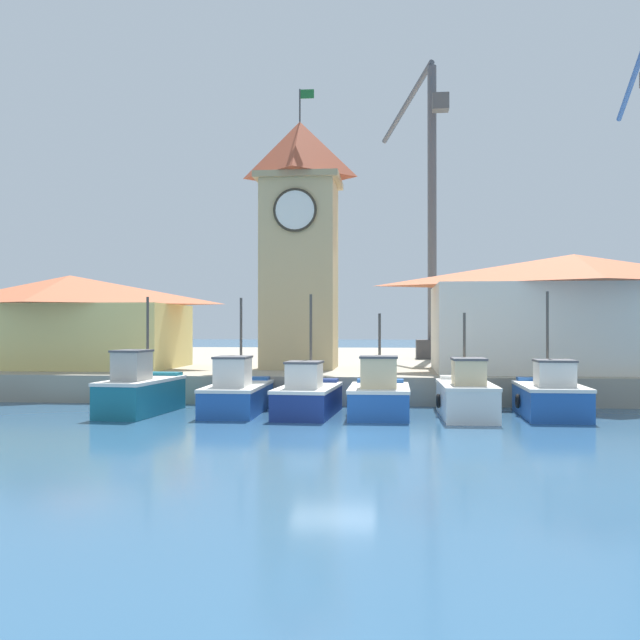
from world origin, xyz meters
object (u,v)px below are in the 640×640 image
fishing_boat_far_left (140,392)px  fishing_boat_left_inner (308,396)px  warehouse_right (574,312)px  warehouse_left (70,320)px  clock_tower (300,238)px  fishing_boat_left_outer (237,394)px  fishing_boat_center (466,396)px  fishing_boat_mid_left (379,396)px  fishing_boat_mid_right (551,396)px  port_crane_near (430,240)px

fishing_boat_far_left → fishing_boat_left_inner: 6.19m
warehouse_right → warehouse_left: bearing=177.9°
clock_tower → warehouse_left: bearing=-177.6°
fishing_boat_left_inner → fishing_boat_left_outer: bearing=168.7°
fishing_boat_left_inner → fishing_boat_center: fishing_boat_left_inner is taller
fishing_boat_mid_left → fishing_boat_mid_right: fishing_boat_mid_right is taller
clock_tower → warehouse_right: (12.74, -1.36, -3.67)m
fishing_boat_mid_left → warehouse_right: warehouse_right is taller
fishing_boat_left_inner → fishing_boat_center: bearing=-1.4°
clock_tower → warehouse_left: (-11.48, -0.49, -4.04)m
fishing_boat_center → clock_tower: 13.64m
fishing_boat_far_left → fishing_boat_left_inner: size_ratio=1.01×
fishing_boat_mid_left → port_crane_near: bearing=82.2°
fishing_boat_center → warehouse_right: 10.31m
fishing_boat_left_outer → port_crane_near: size_ratio=0.28×
fishing_boat_mid_right → clock_tower: clock_tower is taller
clock_tower → warehouse_left: 12.18m
fishing_boat_mid_right → port_crane_near: 21.93m
fishing_boat_center → fishing_boat_left_outer: bearing=175.4°
fishing_boat_far_left → fishing_boat_mid_right: fishing_boat_mid_right is taller
fishing_boat_left_inner → warehouse_right: bearing=35.1°
fishing_boat_mid_left → fishing_boat_center: bearing=-3.0°
warehouse_left → port_crane_near: 22.40m
warehouse_left → fishing_boat_mid_left: bearing=-29.5°
fishing_boat_far_left → fishing_boat_center: (11.86, 0.09, -0.07)m
fishing_boat_left_inner → warehouse_left: size_ratio=0.42×
fishing_boat_left_outer → fishing_boat_left_inner: fishing_boat_left_inner is taller
fishing_boat_left_outer → warehouse_left: size_ratio=0.47×
warehouse_left → warehouse_right: size_ratio=0.86×
fishing_boat_left_inner → fishing_boat_mid_right: bearing=2.7°
fishing_boat_far_left → warehouse_right: (17.46, 8.16, 3.06)m
fishing_boat_left_outer → warehouse_right: warehouse_right is taller
fishing_boat_mid_left → port_crane_near: (2.82, 20.58, 7.90)m
fishing_boat_far_left → fishing_boat_mid_right: (14.88, 0.63, -0.10)m
fishing_boat_far_left → fishing_boat_left_inner: (6.19, 0.22, -0.14)m
clock_tower → fishing_boat_left_inner: bearing=-81.1°
warehouse_left → port_crane_near: bearing=32.7°
warehouse_left → fishing_boat_left_outer: bearing=-39.0°
fishing_boat_left_inner → warehouse_left: bearing=145.8°
fishing_boat_mid_right → fishing_boat_mid_left: bearing=-176.4°
fishing_boat_left_outer → clock_tower: size_ratio=0.38×
fishing_boat_left_inner → fishing_boat_center: (5.67, -0.14, 0.07)m
fishing_boat_mid_right → warehouse_right: 8.56m
fishing_boat_center → warehouse_right: warehouse_right is taller
fishing_boat_left_inner → fishing_boat_mid_right: (8.70, 0.41, 0.04)m
warehouse_right → port_crane_near: size_ratio=0.69×
fishing_boat_left_outer → warehouse_left: 13.44m
fishing_boat_mid_right → warehouse_right: warehouse_right is taller
fishing_boat_far_left → fishing_boat_mid_right: size_ratio=1.05×
fishing_boat_mid_left → fishing_boat_mid_right: (6.11, 0.38, -0.00)m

